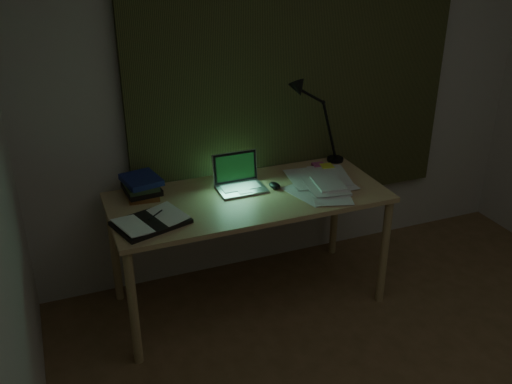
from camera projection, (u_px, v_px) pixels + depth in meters
wall_back at (294, 86)px, 3.68m from camera, size 3.50×0.00×2.50m
curtain at (297, 56)px, 3.56m from camera, size 2.20×0.06×2.00m
desk at (249, 249)px, 3.53m from camera, size 1.64×0.72×0.75m
laptop at (241, 175)px, 3.39m from camera, size 0.29×0.32×0.20m
open_textbook at (151, 221)px, 3.04m from camera, size 0.43×0.36×0.03m
book_stack at (141, 186)px, 3.33m from camera, size 0.21×0.24×0.12m
loose_papers at (319, 185)px, 3.48m from camera, size 0.49×0.50×0.02m
mouse at (275, 186)px, 3.45m from camera, size 0.07×0.10×0.03m
sticky_yellow at (327, 167)px, 3.74m from camera, size 0.09×0.09×0.02m
sticky_pink at (319, 165)px, 3.76m from camera, size 0.09×0.09×0.02m
desk_lamp at (338, 119)px, 3.73m from camera, size 0.45×0.38×0.59m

